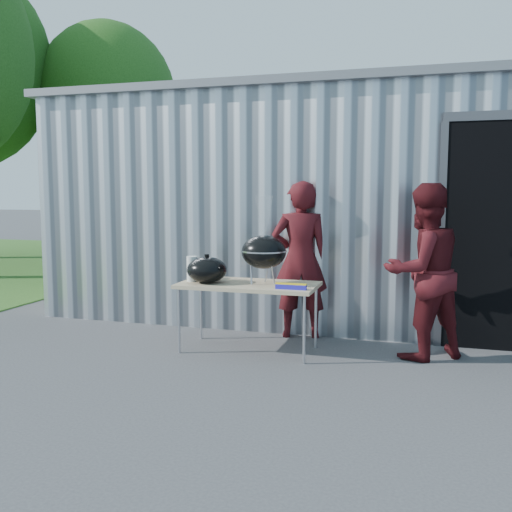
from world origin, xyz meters
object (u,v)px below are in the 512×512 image
(folding_table, at_px, (248,287))
(person_bystander, at_px, (423,272))
(person_cook, at_px, (300,260))
(kettle_grill, at_px, (264,246))

(folding_table, relative_size, person_bystander, 0.82)
(person_cook, height_order, person_bystander, person_cook)
(person_bystander, bearing_deg, kettle_grill, -27.21)
(folding_table, distance_m, kettle_grill, 0.49)
(kettle_grill, xyz_separation_m, person_bystander, (1.65, 0.27, -0.25))
(folding_table, xyz_separation_m, kettle_grill, (0.18, -0.01, 0.45))
(folding_table, xyz_separation_m, person_bystander, (1.82, 0.27, 0.21))
(kettle_grill, height_order, person_cook, person_cook)
(folding_table, bearing_deg, kettle_grill, -2.22)
(person_cook, bearing_deg, kettle_grill, 58.50)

